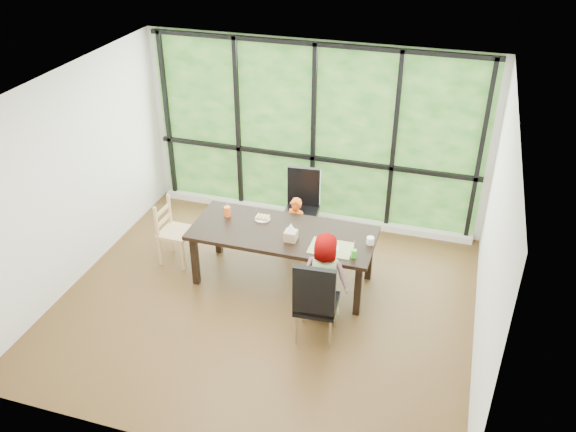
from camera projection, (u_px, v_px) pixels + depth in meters
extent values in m
plane|color=black|center=(265.00, 303.00, 7.51)|extent=(5.00, 5.00, 0.00)
plane|color=silver|center=(314.00, 134.00, 8.67)|extent=(5.00, 0.00, 5.00)
cube|color=#164A14|center=(314.00, 134.00, 8.66)|extent=(4.80, 0.02, 2.65)
cube|color=silver|center=(311.00, 215.00, 9.25)|extent=(4.80, 0.12, 0.10)
cube|color=black|center=(283.00, 256.00, 7.72)|extent=(2.39, 1.17, 0.75)
cube|color=black|center=(301.00, 209.00, 8.45)|extent=(0.50, 0.50, 1.08)
cube|color=black|center=(317.00, 298.00, 6.72)|extent=(0.49, 0.49, 1.08)
cube|color=tan|center=(176.00, 232.00, 8.08)|extent=(0.41, 0.43, 0.90)
imported|color=#D95312|center=(296.00, 229.00, 8.15)|extent=(0.38, 0.30, 0.91)
imported|color=gray|center=(325.00, 277.00, 7.01)|extent=(0.57, 0.39, 1.14)
cube|color=tan|center=(331.00, 248.00, 7.21)|extent=(0.51, 0.37, 0.01)
cylinder|color=white|center=(262.00, 219.00, 7.79)|extent=(0.20, 0.20, 0.01)
cylinder|color=white|center=(330.00, 248.00, 7.20)|extent=(0.22, 0.22, 0.01)
cylinder|color=orange|center=(227.00, 211.00, 7.83)|extent=(0.08, 0.08, 0.13)
cylinder|color=#42D030|center=(354.00, 254.00, 7.02)|extent=(0.06, 0.06, 0.10)
cylinder|color=white|center=(370.00, 241.00, 7.27)|extent=(0.09, 0.09, 0.09)
cube|color=tan|center=(291.00, 236.00, 7.33)|extent=(0.15, 0.15, 0.13)
cylinder|color=white|center=(227.00, 204.00, 7.77)|extent=(0.01, 0.04, 0.20)
cylinder|color=pink|center=(354.00, 247.00, 6.97)|extent=(0.01, 0.04, 0.20)
cone|color=white|center=(291.00, 227.00, 7.27)|extent=(0.12, 0.12, 0.11)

